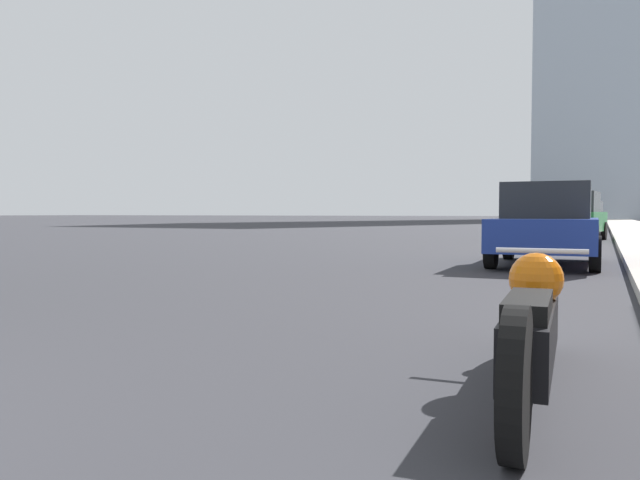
{
  "coord_description": "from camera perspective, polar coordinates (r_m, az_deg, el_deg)",
  "views": [
    {
      "loc": [
        4.26,
        -0.07,
        1.04
      ],
      "look_at": [
        2.05,
        4.81,
        0.81
      ],
      "focal_mm": 35.0,
      "sensor_mm": 36.0,
      "label": 1
    }
  ],
  "objects": [
    {
      "name": "sidewalk",
      "position": [
        40.13,
        27.23,
        0.86
      ],
      "size": [
        3.17,
        240.0,
        0.15
      ],
      "color": "#B2ADA3",
      "rests_on": "ground_plane"
    },
    {
      "name": "distant_tower",
      "position": [
        109.05,
        24.03,
        16.77
      ],
      "size": [
        17.16,
        17.16,
        56.58
      ],
      "color": "silver",
      "rests_on": "ground_plane"
    },
    {
      "name": "motorcycle",
      "position": [
        3.83,
        18.86,
        -7.33
      ],
      "size": [
        0.62,
        2.77,
        0.8
      ],
      "rotation": [
        0.0,
        0.0,
        0.04
      ],
      "color": "black",
      "rests_on": "ground_plane"
    },
    {
      "name": "parked_car_blue",
      "position": [
        13.16,
        20.04,
        1.35
      ],
      "size": [
        2.0,
        4.14,
        1.62
      ],
      "rotation": [
        0.0,
        0.0,
        0.01
      ],
      "color": "#1E3899",
      "rests_on": "ground_plane"
    },
    {
      "name": "parked_car_green",
      "position": [
        24.99,
        22.25,
        2.0
      ],
      "size": [
        2.26,
        4.46,
        1.82
      ],
      "rotation": [
        0.0,
        0.0,
        -0.1
      ],
      "color": "#1E6B33",
      "rests_on": "ground_plane"
    },
    {
      "name": "parked_car_black",
      "position": [
        37.95,
        23.18,
        2.01
      ],
      "size": [
        2.18,
        4.32,
        1.67
      ],
      "rotation": [
        0.0,
        0.0,
        -0.09
      ],
      "color": "black",
      "rests_on": "ground_plane"
    }
  ]
}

